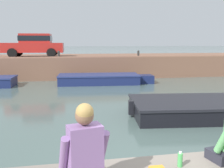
% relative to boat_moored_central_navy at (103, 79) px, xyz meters
% --- Properties ---
extents(ground_plane, '(400.00, 400.00, 0.00)m').
position_rel_boat_moored_central_navy_xyz_m(ground_plane, '(-0.53, -4.79, -0.28)').
color(ground_plane, '#4C605B').
extents(far_quay_wall, '(60.00, 6.00, 1.45)m').
position_rel_boat_moored_central_navy_xyz_m(far_quay_wall, '(-0.53, 4.66, 0.45)').
color(far_quay_wall, brown).
rests_on(far_quay_wall, ground).
extents(far_wall_coping, '(60.00, 0.24, 0.08)m').
position_rel_boat_moored_central_navy_xyz_m(far_wall_coping, '(-0.53, 1.78, 1.21)').
color(far_wall_coping, '#9F6C52').
rests_on(far_wall_coping, far_quay_wall).
extents(boat_moored_central_navy, '(5.66, 2.12, 0.56)m').
position_rel_boat_moored_central_navy_xyz_m(boat_moored_central_navy, '(0.00, 0.00, 0.00)').
color(boat_moored_central_navy, navy).
rests_on(boat_moored_central_navy, ground).
extents(car_left_inner_red, '(4.00, 2.07, 1.54)m').
position_rel_boat_moored_central_navy_xyz_m(car_left_inner_red, '(-4.18, 3.35, 2.02)').
color(car_left_inner_red, '#B2231E').
rests_on(car_left_inner_red, far_quay_wall).
extents(mooring_bollard_mid, '(0.15, 0.15, 0.45)m').
position_rel_boat_moored_central_navy_xyz_m(mooring_bollard_mid, '(-2.56, 1.91, 1.41)').
color(mooring_bollard_mid, '#2D2B28').
rests_on(mooring_bollard_mid, far_quay_wall).
extents(mooring_bollard_east, '(0.15, 0.15, 0.45)m').
position_rel_boat_moored_central_navy_xyz_m(mooring_bollard_east, '(2.71, 1.91, 1.41)').
color(mooring_bollard_east, '#2D2B28').
rests_on(mooring_bollard_east, far_quay_wall).
extents(person_seated_left, '(0.58, 0.59, 0.97)m').
position_rel_boat_moored_central_navy_xyz_m(person_seated_left, '(-1.89, -11.85, 0.87)').
color(person_seated_left, '#282833').
rests_on(person_seated_left, near_quay).
extents(bottle_drink, '(0.06, 0.06, 0.20)m').
position_rel_boat_moored_central_navy_xyz_m(bottle_drink, '(-0.64, -11.62, 0.60)').
color(bottle_drink, '#4CB259').
rests_on(bottle_drink, near_quay).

